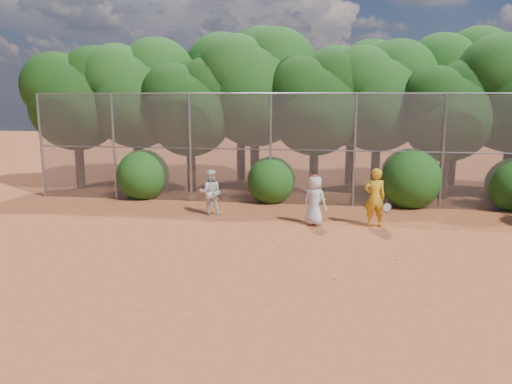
# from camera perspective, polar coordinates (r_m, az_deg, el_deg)

# --- Properties ---
(ground) EXTENTS (80.00, 80.00, 0.00)m
(ground) POSITION_cam_1_polar(r_m,az_deg,el_deg) (12.59, 2.82, -7.20)
(ground) COLOR #A34A25
(ground) RESTS_ON ground
(fence_back) EXTENTS (20.05, 0.09, 4.03)m
(fence_back) POSITION_cam_1_polar(r_m,az_deg,el_deg) (18.05, 4.45, 4.98)
(fence_back) COLOR gray
(fence_back) RESTS_ON ground
(tree_0) EXTENTS (4.38, 3.81, 6.00)m
(tree_0) POSITION_cam_1_polar(r_m,az_deg,el_deg) (22.60, -19.77, 10.35)
(tree_0) COLOR black
(tree_0) RESTS_ON ground
(tree_1) EXTENTS (4.64, 4.03, 6.35)m
(tree_1) POSITION_cam_1_polar(r_m,az_deg,el_deg) (22.00, -13.32, 11.30)
(tree_1) COLOR black
(tree_1) RESTS_ON ground
(tree_2) EXTENTS (3.99, 3.47, 5.47)m
(tree_2) POSITION_cam_1_polar(r_m,az_deg,el_deg) (20.53, -7.42, 9.92)
(tree_2) COLOR black
(tree_2) RESTS_ON ground
(tree_3) EXTENTS (4.89, 4.26, 6.70)m
(tree_3) POSITION_cam_1_polar(r_m,az_deg,el_deg) (20.98, 0.06, 12.25)
(tree_3) COLOR black
(tree_3) RESTS_ON ground
(tree_4) EXTENTS (4.19, 3.64, 5.73)m
(tree_4) POSITION_cam_1_polar(r_m,az_deg,el_deg) (20.15, 6.94, 10.41)
(tree_4) COLOR black
(tree_4) RESTS_ON ground
(tree_5) EXTENTS (4.51, 3.92, 6.17)m
(tree_5) POSITION_cam_1_polar(r_m,az_deg,el_deg) (21.03, 13.99, 10.98)
(tree_5) COLOR black
(tree_5) RESTS_ON ground
(tree_6) EXTENTS (3.86, 3.36, 5.29)m
(tree_6) POSITION_cam_1_polar(r_m,az_deg,el_deg) (20.42, 21.23, 8.95)
(tree_6) COLOR black
(tree_6) RESTS_ON ground
(tree_9) EXTENTS (4.83, 4.20, 6.62)m
(tree_9) POSITION_cam_1_polar(r_m,az_deg,el_deg) (24.51, -13.52, 11.63)
(tree_9) COLOR black
(tree_9) RESTS_ON ground
(tree_10) EXTENTS (5.15, 4.48, 7.06)m
(tree_10) POSITION_cam_1_polar(r_m,az_deg,el_deg) (23.33, -1.60, 12.68)
(tree_10) COLOR black
(tree_10) RESTS_ON ground
(tree_11) EXTENTS (4.64, 4.03, 6.35)m
(tree_11) POSITION_cam_1_polar(r_m,az_deg,el_deg) (22.56, 11.06, 11.37)
(tree_11) COLOR black
(tree_11) RESTS_ON ground
(tree_12) EXTENTS (5.02, 4.37, 6.88)m
(tree_12) POSITION_cam_1_polar(r_m,az_deg,el_deg) (23.77, 22.17, 11.59)
(tree_12) COLOR black
(tree_12) RESTS_ON ground
(bush_0) EXTENTS (2.00, 2.00, 2.00)m
(bush_0) POSITION_cam_1_polar(r_m,az_deg,el_deg) (19.78, -12.79, 2.19)
(bush_0) COLOR #164511
(bush_0) RESTS_ON ground
(bush_1) EXTENTS (1.80, 1.80, 1.80)m
(bush_1) POSITION_cam_1_polar(r_m,az_deg,el_deg) (18.58, 1.75, 1.59)
(bush_1) COLOR #164511
(bush_1) RESTS_ON ground
(bush_2) EXTENTS (2.20, 2.20, 2.20)m
(bush_2) POSITION_cam_1_polar(r_m,az_deg,el_deg) (18.63, 17.21, 1.76)
(bush_2) COLOR #164511
(bush_2) RESTS_ON ground
(player_yellow) EXTENTS (0.87, 0.56, 1.79)m
(player_yellow) POSITION_cam_1_polar(r_m,az_deg,el_deg) (15.46, 13.42, -0.63)
(player_yellow) COLOR gold
(player_yellow) RESTS_ON ground
(player_teen) EXTENTS (0.90, 0.79, 1.57)m
(player_teen) POSITION_cam_1_polar(r_m,az_deg,el_deg) (15.34, 6.74, -0.94)
(player_teen) COLOR silver
(player_teen) RESTS_ON ground
(player_white) EXTENTS (0.91, 0.83, 1.51)m
(player_white) POSITION_cam_1_polar(r_m,az_deg,el_deg) (16.72, -5.25, -0.00)
(player_white) COLOR silver
(player_white) RESTS_ON ground
(ball_0) EXTENTS (0.07, 0.07, 0.07)m
(ball_0) POSITION_cam_1_polar(r_m,az_deg,el_deg) (12.64, 15.84, -7.38)
(ball_0) COLOR #C5D326
(ball_0) RESTS_ON ground
(ball_1) EXTENTS (0.07, 0.07, 0.07)m
(ball_1) POSITION_cam_1_polar(r_m,az_deg,el_deg) (16.13, 19.16, -3.61)
(ball_1) COLOR #C5D326
(ball_1) RESTS_ON ground
(ball_2) EXTENTS (0.07, 0.07, 0.07)m
(ball_2) POSITION_cam_1_polar(r_m,az_deg,el_deg) (11.11, 9.04, -9.65)
(ball_2) COLOR #C5D326
(ball_2) RESTS_ON ground
(ball_3) EXTENTS (0.07, 0.07, 0.07)m
(ball_3) POSITION_cam_1_polar(r_m,az_deg,el_deg) (14.43, 17.14, -5.16)
(ball_3) COLOR #C5D326
(ball_3) RESTS_ON ground
(ball_4) EXTENTS (0.07, 0.07, 0.07)m
(ball_4) POSITION_cam_1_polar(r_m,az_deg,el_deg) (13.73, 2.02, -5.49)
(ball_4) COLOR #C5D326
(ball_4) RESTS_ON ground
(ball_5) EXTENTS (0.07, 0.07, 0.07)m
(ball_5) POSITION_cam_1_polar(r_m,az_deg,el_deg) (15.39, 14.55, -4.03)
(ball_5) COLOR #C5D326
(ball_5) RESTS_ON ground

